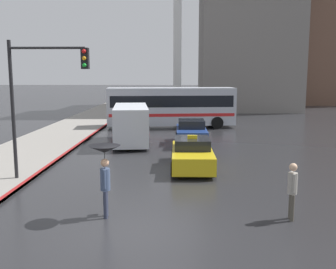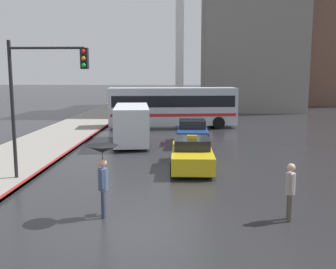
% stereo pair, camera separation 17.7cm
% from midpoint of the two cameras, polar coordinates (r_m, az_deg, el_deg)
% --- Properties ---
extents(ground_plane, '(300.00, 300.00, 0.00)m').
position_cam_midpoint_polar(ground_plane, '(11.04, -3.54, -13.95)').
color(ground_plane, '#262628').
extents(taxi, '(1.91, 4.47, 1.52)m').
position_cam_midpoint_polar(taxi, '(18.00, 3.77, -2.87)').
color(taxi, gold).
rests_on(taxi, ground_plane).
extents(sedan_red, '(1.91, 4.14, 1.48)m').
position_cam_midpoint_polar(sedan_red, '(24.14, 3.74, 0.22)').
color(sedan_red, navy).
rests_on(sedan_red, ground_plane).
extents(ambulance_van, '(2.65, 5.97, 2.33)m').
position_cam_midpoint_polar(ambulance_van, '(24.34, -5.08, 1.72)').
color(ambulance_van, silver).
rests_on(ambulance_van, ground_plane).
extents(city_bus, '(10.32, 3.54, 3.19)m').
position_cam_midpoint_polar(city_bus, '(31.67, 0.82, 4.23)').
color(city_bus, '#B2B7C1').
rests_on(city_bus, ground_plane).
extents(pedestrian_with_umbrella, '(0.94, 0.94, 2.19)m').
position_cam_midpoint_polar(pedestrian_with_umbrella, '(11.75, -9.06, -3.91)').
color(pedestrian_with_umbrella, '#2D3347').
rests_on(pedestrian_with_umbrella, ground_plane).
extents(pedestrian_man, '(0.30, 0.43, 1.71)m').
position_cam_midpoint_polar(pedestrian_man, '(12.08, 17.73, -7.32)').
color(pedestrian_man, '#4C473D').
rests_on(pedestrian_man, ground_plane).
extents(traffic_light, '(3.13, 0.38, 5.56)m').
position_cam_midpoint_polar(traffic_light, '(16.14, -17.51, 6.86)').
color(traffic_light, black).
rests_on(traffic_light, ground_plane).
extents(building_tower_near, '(11.20, 9.59, 25.20)m').
position_cam_midpoint_polar(building_tower_near, '(49.24, 12.17, 18.29)').
color(building_tower_near, gray).
rests_on(building_tower_near, ground_plane).
extents(monument_cross, '(8.34, 0.90, 18.95)m').
position_cam_midpoint_polar(monument_cross, '(45.26, 1.84, 16.97)').
color(monument_cross, white).
rests_on(monument_cross, ground_plane).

